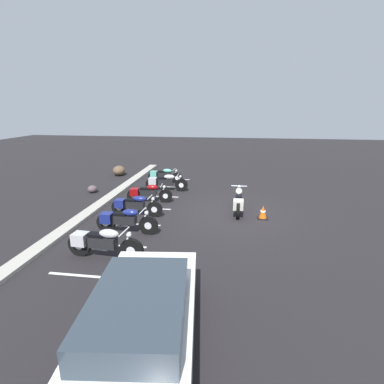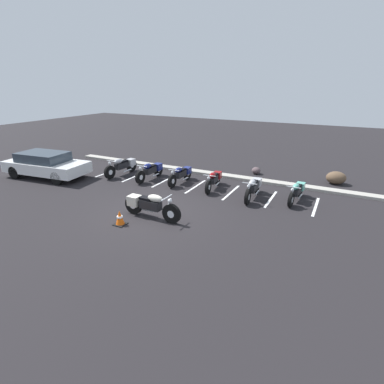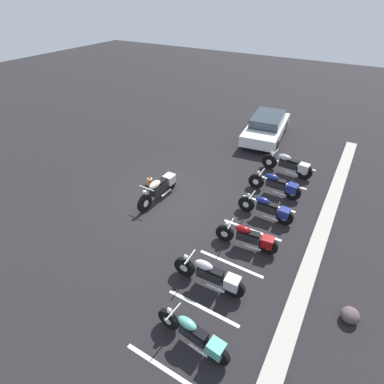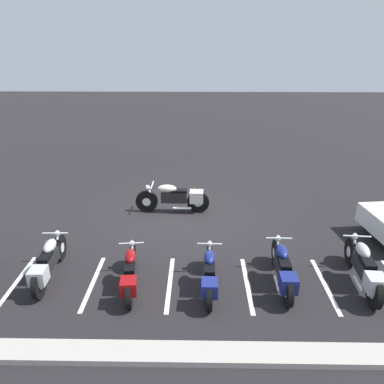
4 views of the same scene
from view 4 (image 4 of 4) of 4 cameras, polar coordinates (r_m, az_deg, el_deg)
name	(u,v)px [view 4 (image 4 of 4)]	position (r m, az deg, el deg)	size (l,w,h in m)	color
ground	(180,215)	(11.98, -1.91, -3.47)	(60.00, 60.00, 0.00)	black
motorcycle_cream_featured	(176,198)	(11.98, -2.44, -0.87)	(2.37, 0.66, 0.93)	black
parked_bike_0	(365,268)	(9.32, 24.81, -10.49)	(0.64, 2.30, 0.90)	black
parked_bike_1	(283,269)	(8.76, 13.69, -11.27)	(0.61, 2.18, 0.86)	black
parked_bike_2	(209,274)	(8.41, 2.67, -12.32)	(0.58, 2.08, 0.82)	black
parked_bike_3	(131,272)	(8.55, -9.35, -11.99)	(0.60, 2.05, 0.81)	black
parked_bike_4	(48,262)	(9.34, -21.11, -9.96)	(0.61, 2.17, 0.85)	black
concrete_curb	(164,353)	(7.21, -4.28, -23.31)	(18.00, 0.50, 0.12)	#A8A399
traffic_cone	(194,194)	(12.93, 0.33, -0.28)	(0.40, 0.40, 0.52)	black
stall_line_1	(325,285)	(9.30, 19.61, -13.20)	(0.10, 2.10, 0.00)	white
stall_line_2	(247,284)	(8.91, 8.40, -13.72)	(0.10, 2.10, 0.00)	white
stall_line_3	(170,283)	(8.86, -3.41, -13.73)	(0.10, 2.10, 0.00)	white
stall_line_4	(93,283)	(9.16, -14.86, -13.20)	(0.10, 2.10, 0.00)	white
stall_line_5	(17,282)	(9.77, -25.17, -12.29)	(0.10, 2.10, 0.00)	white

